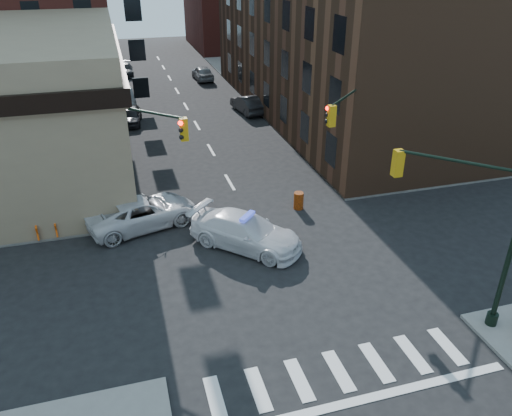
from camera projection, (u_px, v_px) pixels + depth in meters
ground at (279, 267)px, 23.62m from camera, size 140.00×140.00×0.00m
sidewalk_ne at (379, 79)px, 57.10m from camera, size 34.00×54.50×0.15m
commercial_row_ne at (341, 32)px, 42.71m from camera, size 14.00×34.00×14.00m
filler_ne at (246, 4)px, 73.62m from camera, size 16.00×16.00×12.00m
signal_pole_se at (485, 219)px, 18.26m from camera, size 5.40×5.27×8.00m
signal_pole_nw at (135, 154)px, 24.71m from camera, size 3.58×3.67×8.00m
signal_pole_ne at (350, 133)px, 27.59m from camera, size 3.67×3.58×8.00m
tree_ne_near at (268, 69)px, 45.97m from camera, size 3.00×3.00×4.85m
tree_ne_far at (245, 53)px, 52.77m from camera, size 3.00×3.00×4.85m
police_car at (246, 232)px, 24.88m from camera, size 5.85×5.79×1.70m
pickup at (142, 212)px, 26.75m from camera, size 6.46×4.28×1.65m
parked_car_wnear at (131, 116)px, 42.49m from camera, size 2.17×4.31×1.41m
parked_car_wfar at (124, 97)px, 47.69m from camera, size 2.01×4.65×1.49m
parked_car_wdeep at (125, 69)px, 58.57m from camera, size 1.99×4.76×1.37m
parked_car_enear at (247, 104)px, 45.35m from camera, size 2.29×4.91×1.56m
parked_car_efar at (203, 73)px, 56.57m from camera, size 2.02×4.74×1.60m
pedestrian_a at (80, 199)px, 27.70m from camera, size 0.79×0.73×1.81m
pedestrian_b at (37, 201)px, 27.38m from camera, size 1.11×1.02×1.84m
pedestrian_c at (58, 213)px, 26.05m from camera, size 1.12×1.19×1.98m
barrel_road at (299, 201)px, 28.70m from camera, size 0.74×0.74×1.00m
barrel_bank at (165, 217)px, 27.02m from camera, size 0.57×0.57×0.99m
barricade_nw_a at (73, 206)px, 27.81m from camera, size 1.49×0.97×1.03m
barricade_nw_b at (47, 229)px, 25.58m from camera, size 1.25×0.71×0.90m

